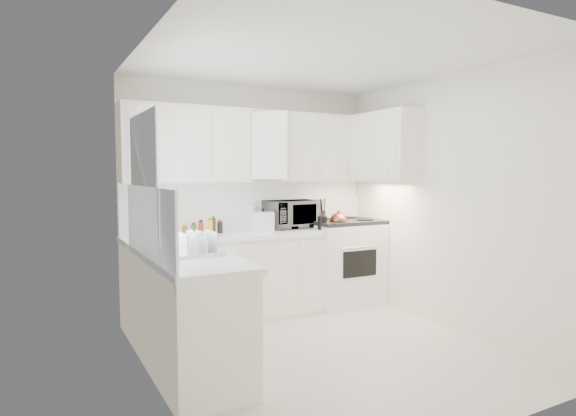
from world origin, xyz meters
TOP-DOWN VIEW (x-y plane):
  - floor at (0.00, 0.00)m, footprint 3.20×3.20m
  - ceiling at (0.00, 0.00)m, footprint 3.20×3.20m
  - wall_back at (0.00, 1.60)m, footprint 3.00×0.00m
  - wall_front at (0.00, -1.60)m, footprint 3.00×0.00m
  - wall_left at (-1.50, 0.00)m, footprint 0.00×3.20m
  - wall_right at (1.50, 0.00)m, footprint 0.00×3.20m
  - window_blinds at (-1.48, 0.35)m, footprint 0.06×0.96m
  - lower_cabinets_back at (-0.39, 1.30)m, footprint 2.22×0.60m
  - lower_cabinets_left at (-1.20, 0.20)m, footprint 0.60×1.60m
  - countertop_back at (-0.39, 1.29)m, footprint 2.24×0.64m
  - countertop_left at (-1.19, 0.20)m, footprint 0.64×1.62m
  - backsplash_back at (0.00, 1.59)m, footprint 2.98×0.02m
  - backsplash_left at (-1.49, 0.20)m, footprint 0.02×1.60m
  - upper_cabinets_back at (0.00, 1.44)m, footprint 3.00×0.33m
  - upper_cabinets_right at (1.33, 0.82)m, footprint 0.33×0.90m
  - sink at (-1.19, 0.55)m, footprint 0.42×0.38m
  - stove at (1.08, 1.27)m, footprint 0.87×0.72m
  - tea_kettle at (0.90, 1.11)m, footprint 0.29×0.26m
  - frying_pan at (1.26, 1.43)m, footprint 0.29×0.49m
  - microwave at (0.43, 1.43)m, footprint 0.63×0.40m
  - rice_cooker at (-0.00, 1.28)m, footprint 0.31×0.31m
  - paper_towel at (-0.03, 1.52)m, footprint 0.12×0.12m
  - utensil_crock at (0.68, 1.12)m, footprint 0.15×0.15m
  - dish_rack at (-1.14, 0.13)m, footprint 0.40×0.30m
  - spice_left_0 at (-0.85, 1.42)m, footprint 0.06×0.06m
  - spice_left_1 at (-0.78, 1.33)m, footprint 0.06×0.06m
  - spice_left_2 at (-0.70, 1.42)m, footprint 0.06×0.06m
  - spice_left_3 at (-0.62, 1.33)m, footprint 0.06×0.06m
  - spice_left_4 at (-0.55, 1.42)m, footprint 0.06×0.06m
  - spice_left_5 at (-0.47, 1.33)m, footprint 0.06×0.06m
  - sauce_right_0 at (0.58, 1.46)m, footprint 0.06×0.06m
  - sauce_right_1 at (0.64, 1.40)m, footprint 0.06×0.06m
  - sauce_right_2 at (0.69, 1.46)m, footprint 0.06×0.06m
  - sauce_right_3 at (0.74, 1.40)m, footprint 0.06×0.06m
  - sauce_right_4 at (0.80, 1.46)m, footprint 0.06×0.06m
  - sauce_right_5 at (0.85, 1.40)m, footprint 0.06×0.06m

SIDE VIEW (x-z plane):
  - floor at x=0.00m, z-range 0.00..0.00m
  - lower_cabinets_back at x=-0.39m, z-range 0.00..0.90m
  - lower_cabinets_left at x=-1.20m, z-range 0.00..0.90m
  - stove at x=1.08m, z-range 0.00..1.32m
  - countertop_back at x=-0.39m, z-range 0.90..0.95m
  - countertop_left at x=-1.19m, z-range 0.90..0.95m
  - frying_pan at x=1.26m, z-range 0.95..0.99m
  - spice_left_0 at x=-0.85m, z-range 0.95..1.08m
  - spice_left_1 at x=-0.78m, z-range 0.95..1.08m
  - spice_left_2 at x=-0.70m, z-range 0.95..1.08m
  - spice_left_3 at x=-0.62m, z-range 0.95..1.08m
  - spice_left_4 at x=-0.55m, z-range 0.95..1.08m
  - spice_left_5 at x=-0.47m, z-range 0.95..1.08m
  - sauce_right_0 at x=0.58m, z-range 0.95..1.14m
  - sauce_right_1 at x=0.64m, z-range 0.95..1.14m
  - sauce_right_2 at x=0.69m, z-range 0.95..1.14m
  - sauce_right_3 at x=0.74m, z-range 0.95..1.14m
  - sauce_right_4 at x=0.80m, z-range 0.95..1.14m
  - sauce_right_5 at x=0.85m, z-range 0.95..1.14m
  - tea_kettle at x=0.90m, z-range 0.94..1.17m
  - dish_rack at x=-1.14m, z-range 0.95..1.17m
  - sink at x=-1.19m, z-range 0.92..1.22m
  - rice_cooker at x=0.00m, z-range 0.95..1.21m
  - paper_towel at x=-0.03m, z-range 0.95..1.22m
  - utensil_crock at x=0.68m, z-range 0.95..1.32m
  - microwave at x=0.43m, z-range 0.95..1.35m
  - backsplash_back at x=0.00m, z-range 0.95..1.50m
  - backsplash_left at x=-1.49m, z-range 0.95..1.50m
  - wall_back at x=0.00m, z-range -0.20..2.80m
  - wall_front at x=0.00m, z-range -0.20..2.80m
  - wall_left at x=-1.50m, z-range -0.30..2.90m
  - wall_right at x=1.50m, z-range -0.30..2.90m
  - upper_cabinets_back at x=0.00m, z-range 1.10..1.90m
  - upper_cabinets_right at x=1.33m, z-range 1.10..1.90m
  - window_blinds at x=-1.48m, z-range 1.02..2.08m
  - ceiling at x=0.00m, z-range 2.60..2.60m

